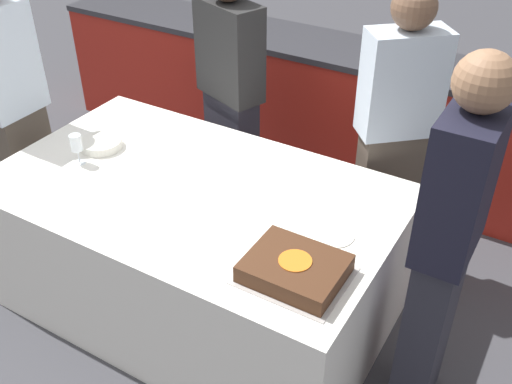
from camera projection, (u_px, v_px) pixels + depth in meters
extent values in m
plane|color=#424247|center=(201.00, 300.00, 3.33)|extent=(14.00, 14.00, 0.00)
cube|color=#A82319|center=(332.00, 111.00, 4.26)|extent=(4.40, 0.55, 0.88)
cube|color=#2D2D33|center=(337.00, 49.00, 4.00)|extent=(4.40, 0.58, 0.04)
cube|color=white|center=(197.00, 248.00, 3.12)|extent=(1.99, 1.19, 0.76)
cube|color=#B7B2AD|center=(294.00, 276.00, 2.38)|extent=(0.42, 0.35, 0.00)
cube|color=#472816|center=(295.00, 268.00, 2.36)|extent=(0.38, 0.31, 0.08)
cylinder|color=orange|center=(295.00, 261.00, 2.34)|extent=(0.13, 0.13, 0.00)
cylinder|color=white|center=(101.00, 144.00, 3.20)|extent=(0.22, 0.22, 0.04)
cylinder|color=white|center=(80.00, 163.00, 3.09)|extent=(0.06, 0.06, 0.00)
cylinder|color=white|center=(79.00, 156.00, 3.06)|extent=(0.01, 0.01, 0.07)
cylinder|color=white|center=(76.00, 143.00, 3.02)|extent=(0.06, 0.06, 0.09)
cylinder|color=white|center=(334.00, 234.00, 2.60)|extent=(0.18, 0.18, 0.00)
cube|color=#4C4238|center=(385.00, 201.00, 3.36)|extent=(0.36, 0.34, 0.88)
cube|color=silver|center=(403.00, 83.00, 2.95)|extent=(0.43, 0.41, 0.54)
sphere|color=brown|center=(414.00, 7.00, 2.74)|extent=(0.22, 0.22, 0.22)
cube|color=#4C4238|center=(32.00, 175.00, 3.60)|extent=(0.16, 0.30, 0.86)
cube|color=silver|center=(2.00, 60.00, 3.18)|extent=(0.20, 0.35, 0.60)
cube|color=#282833|center=(427.00, 328.00, 2.57)|extent=(0.16, 0.32, 0.90)
cube|color=black|center=(461.00, 185.00, 2.15)|extent=(0.20, 0.38, 0.59)
sphere|color=#936B4C|center=(485.00, 82.00, 1.92)|extent=(0.21, 0.21, 0.21)
cube|color=#282833|center=(232.00, 156.00, 3.80)|extent=(0.39, 0.27, 0.84)
cube|color=black|center=(229.00, 50.00, 3.40)|extent=(0.46, 0.33, 0.56)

